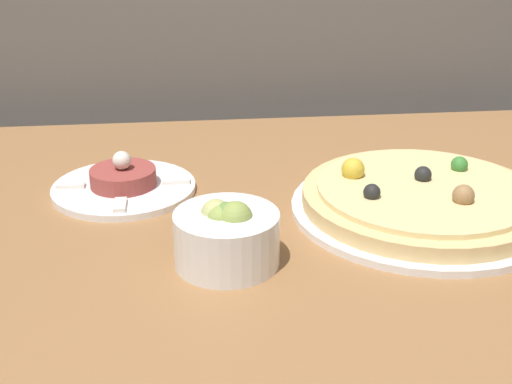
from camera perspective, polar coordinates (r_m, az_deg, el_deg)
dining_table at (r=1.01m, az=-1.29°, el=-7.10°), size 1.28×0.81×0.77m
pizza_plate at (r=0.98m, az=13.17°, el=-0.61°), size 0.35×0.35×0.06m
tartare_plate at (r=1.04m, az=-10.54°, el=0.65°), size 0.20×0.20×0.06m
small_bowl at (r=0.82m, az=-2.37°, el=-3.48°), size 0.12×0.12×0.08m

